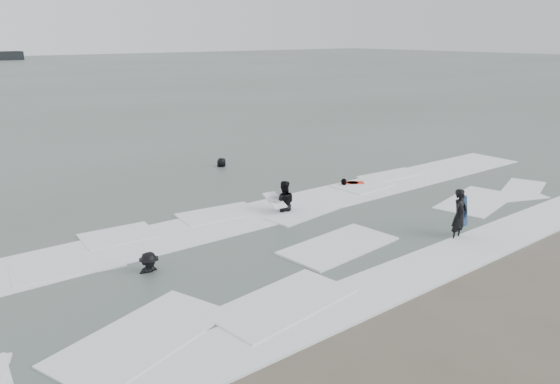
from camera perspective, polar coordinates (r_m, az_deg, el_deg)
ground at (r=15.64m, az=11.40°, el=-7.96°), size 320.00×320.00×0.00m
surfer_centre at (r=18.37m, az=18.03°, el=-4.72°), size 0.66×0.48×1.68m
surfer_wading at (r=20.01m, az=0.39°, el=-2.17°), size 1.08×1.03×1.76m
surfer_breaker at (r=15.48m, az=-13.45°, el=-8.36°), size 0.97×0.56×1.49m
surfer_right_near at (r=23.42m, az=6.69°, el=0.48°), size 0.98×0.77×1.55m
surfer_right_far at (r=26.82m, az=-6.10°, el=2.54°), size 0.94×0.79×1.64m
surf_foam at (r=18.04m, az=2.53°, el=-4.15°), size 30.03×9.06×0.09m
bodyboards at (r=20.41m, az=8.15°, el=-0.50°), size 5.86×7.14×1.25m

